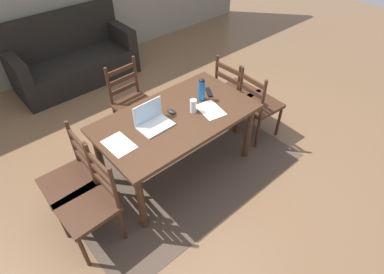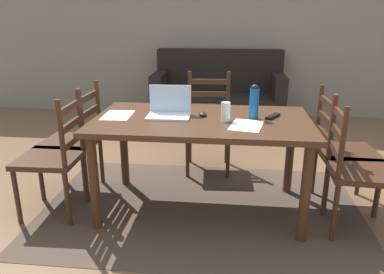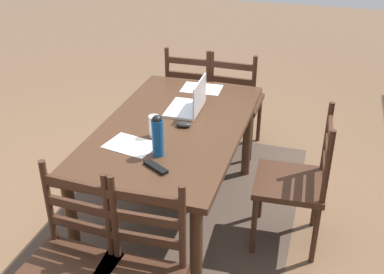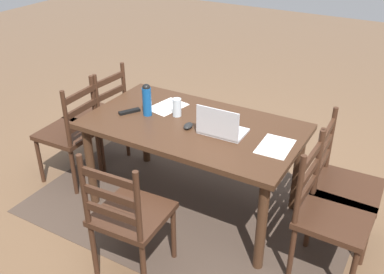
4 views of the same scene
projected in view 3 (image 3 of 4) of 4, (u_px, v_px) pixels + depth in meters
The scene contains 14 objects.
ground_plane at pixel (175, 217), 3.47m from camera, with size 14.00×14.00×0.00m, color brown.
area_rug at pixel (175, 217), 3.47m from camera, with size 2.51×1.67×0.01m, color #47382D.
dining_table at pixel (173, 138), 3.16m from camera, with size 1.61×0.91×0.75m.
chair_far_head at pixel (296, 182), 3.04m from camera, with size 0.46×0.46×0.95m.
chair_left_near at pixel (194, 97), 4.21m from camera, with size 0.45×0.45×0.95m.
chair_right_near at pixel (69, 267), 2.37m from camera, with size 0.47×0.47×0.95m.
chair_left_far at pixel (234, 102), 4.12m from camera, with size 0.45×0.45×0.95m.
laptop at pixel (191, 103), 3.28m from camera, with size 0.32×0.23×0.23m.
water_bottle at pixel (158, 135), 2.72m from camera, with size 0.07×0.07×0.26m.
drinking_glass at pixel (154, 126), 2.94m from camera, with size 0.07×0.07×0.14m, color silver.
computer_mouse at pixel (183, 125), 3.08m from camera, with size 0.06×0.10×0.03m, color black.
tv_remote at pixel (156, 167), 2.64m from camera, with size 0.04×0.17×0.02m, color black.
paper_stack_left at pixel (202, 89), 3.65m from camera, with size 0.21×0.30×0.00m, color white.
paper_stack_right at pixel (131, 145), 2.88m from camera, with size 0.21×0.30×0.00m, color white.
Camera 3 is at (2.62, 0.92, 2.16)m, focal length 44.76 mm.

